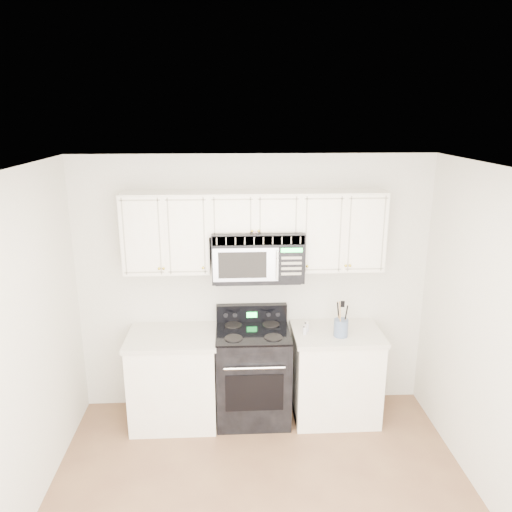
{
  "coord_description": "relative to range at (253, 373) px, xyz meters",
  "views": [
    {
      "loc": [
        -0.22,
        -2.97,
        2.97
      ],
      "look_at": [
        0.0,
        1.3,
        1.73
      ],
      "focal_mm": 35.0,
      "sensor_mm": 36.0,
      "label": 1
    }
  ],
  "objects": [
    {
      "name": "shaker_pepper",
      "position": [
        0.52,
        -0.0,
        0.49
      ],
      "size": [
        0.04,
        0.04,
        0.1
      ],
      "color": "silver",
      "rests_on": "base_cabinet_right"
    },
    {
      "name": "upper_cabinets",
      "position": [
        0.02,
        0.13,
        1.45
      ],
      "size": [
        2.44,
        0.37,
        0.75
      ],
      "color": "white",
      "rests_on": "ground"
    },
    {
      "name": "range",
      "position": [
        0.0,
        0.0,
        0.0
      ],
      "size": [
        0.71,
        0.65,
        1.11
      ],
      "color": "black",
      "rests_on": "ground"
    },
    {
      "name": "microwave",
      "position": [
        0.05,
        0.08,
        1.2
      ],
      "size": [
        0.85,
        0.47,
        0.47
      ],
      "color": "black",
      "rests_on": "ground"
    },
    {
      "name": "utensil_crock",
      "position": [
        0.83,
        -0.12,
        0.53
      ],
      "size": [
        0.13,
        0.13,
        0.36
      ],
      "color": "slate",
      "rests_on": "base_cabinet_right"
    },
    {
      "name": "base_cabinet_left",
      "position": [
        -0.78,
        -0.01,
        -0.06
      ],
      "size": [
        0.86,
        0.65,
        0.92
      ],
      "color": "white",
      "rests_on": "ground"
    },
    {
      "name": "room",
      "position": [
        0.02,
        -1.45,
        0.82
      ],
      "size": [
        3.51,
        3.51,
        2.61
      ],
      "color": "brown",
      "rests_on": "ground"
    },
    {
      "name": "shaker_salt",
      "position": [
        0.5,
        -0.07,
        0.48
      ],
      "size": [
        0.04,
        0.04,
        0.09
      ],
      "color": "silver",
      "rests_on": "base_cabinet_right"
    },
    {
      "name": "base_cabinet_right",
      "position": [
        0.82,
        -0.01,
        -0.06
      ],
      "size": [
        0.86,
        0.65,
        0.92
      ],
      "color": "white",
      "rests_on": "ground"
    }
  ]
}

